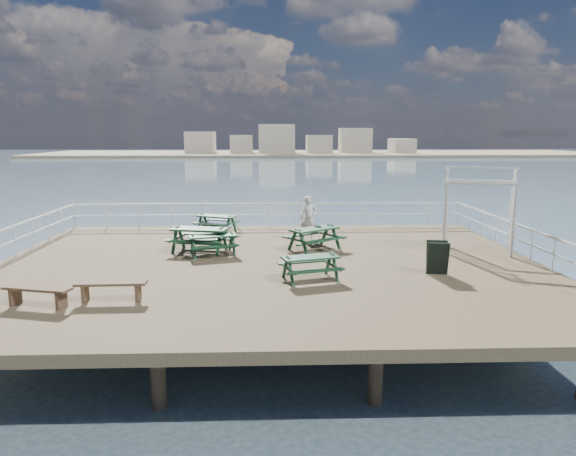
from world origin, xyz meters
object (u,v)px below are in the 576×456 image
Objects in this scene: picnic_table_a at (199,234)px; picnic_table_d at (213,240)px; person at (309,219)px; picnic_table_c at (315,234)px; flat_bench_far at (38,292)px; picnic_table_e at (310,263)px; picnic_table_b at (216,220)px; flat_bench_near at (111,287)px; trellis_arbor at (478,214)px.

picnic_table_a is 1.16× the size of picnic_table_d.
person is at bearing 33.85° from picnic_table_a.
picnic_table_c is 9.60m from flat_bench_far.
person is (0.36, 5.51, 0.40)m from picnic_table_e.
picnic_table_c reaches higher than picnic_table_e.
picnic_table_a is at bearing -69.21° from picnic_table_b.
flat_bench_near is (-5.70, -5.75, -0.20)m from picnic_table_c.
picnic_table_d is at bearing -152.06° from person.
person reaches higher than picnic_table_b.
picnic_table_c reaches higher than flat_bench_near.
trellis_arbor reaches higher than flat_bench_near.
picnic_table_b is at bearing 101.65° from picnic_table_c.
person is (5.59, 7.28, 0.52)m from flat_bench_near.
flat_bench_near is 0.58× the size of trellis_arbor.
picnic_table_d is at bearing -61.79° from picnic_table_b.
picnic_table_a is 1.26× the size of person.
picnic_table_a is 1.27× the size of flat_bench_near.
picnic_table_e is at bearing -132.34° from picnic_table_c.
picnic_table_b is at bearing 98.50° from picnic_table_a.
flat_bench_near is at bearing -177.42° from picnic_table_e.
flat_bench_near is (-2.03, -5.05, -0.13)m from picnic_table_d.
flat_bench_far is (-7.39, -6.12, -0.21)m from picnic_table_c.
picnic_table_c is at bearing -18.53° from picnic_table_b.
picnic_table_a is at bearing -162.07° from person.
picnic_table_a is 1.17× the size of picnic_table_e.
picnic_table_e is at bearing -34.03° from picnic_table_a.
picnic_table_c is (4.20, 0.13, -0.03)m from picnic_table_a.
flat_bench_far is (-1.70, -0.37, -0.01)m from flat_bench_near.
picnic_table_d is 1.10× the size of flat_bench_near.
picnic_table_c is 1.23× the size of picnic_table_d.
trellis_arbor reaches higher than picnic_table_e.
person is at bearing 16.35° from picnic_table_d.
picnic_table_c reaches higher than picnic_table_d.
person is (-5.99, 1.98, -0.46)m from trellis_arbor.
person is at bearing 51.10° from flat_bench_near.
flat_bench_far is at bearing -137.71° from person.
flat_bench_near is at bearing -134.69° from trellis_arbor.
picnic_table_d is 0.64× the size of trellis_arbor.
picnic_table_c is 1.35× the size of flat_bench_far.
picnic_table_c is at bearing -4.79° from picnic_table_d.
trellis_arbor is (13.28, 5.67, 0.99)m from flat_bench_far.
picnic_table_e is (3.74, -3.86, -0.11)m from picnic_table_a.
trellis_arbor is (9.56, 0.25, 0.85)m from picnic_table_d.
picnic_table_a is at bearing -161.10° from trellis_arbor.
picnic_table_e is 0.63× the size of trellis_arbor.
trellis_arbor reaches higher than picnic_table_b.
picnic_table_a is 3.81m from picnic_table_b.
trellis_arbor is at bearing 13.01° from picnic_table_e.
flat_bench_near is (-1.72, -9.42, -0.14)m from picnic_table_b.
picnic_table_a reaches higher than picnic_table_c.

